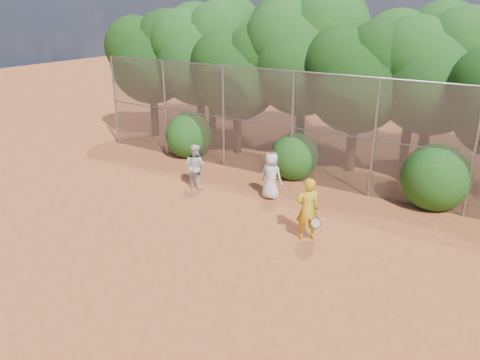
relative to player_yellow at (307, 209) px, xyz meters
The scene contains 24 objects.
ground 2.68m from the player_yellow, 126.43° to the right, with size 80.00×80.00×0.00m, color #A64E25.
fence_back 4.44m from the player_yellow, 112.18° to the left, with size 20.05×0.09×4.03m.
tree_0 12.85m from the player_yellow, 151.24° to the left, with size 4.38×3.81×6.00m.
tree_1 11.15m from the player_yellow, 142.36° to the left, with size 4.64×4.03×6.35m.
tree_2 8.73m from the player_yellow, 135.71° to the left, with size 3.99×3.47×5.47m.
tree_3 8.39m from the player_yellow, 116.77° to the left, with size 4.89×4.26×6.70m.
tree_4 6.90m from the player_yellow, 98.67° to the left, with size 4.19×3.64×5.73m.
tree_5 7.84m from the player_yellow, 77.46° to the left, with size 4.51×3.92×6.17m.
tree_9 13.36m from the player_yellow, 136.97° to the left, with size 4.83×4.20×6.62m.
tree_10 10.71m from the player_yellow, 116.19° to the left, with size 5.15×4.48×7.06m.
tree_11 9.22m from the player_yellow, 86.28° to the left, with size 4.64×4.03×6.35m.
bush_0 8.63m from the player_yellow, 150.35° to the left, with size 2.00×2.00×2.00m, color #164411.
bush_1 4.95m from the player_yellow, 120.35° to the left, with size 1.80×1.80×1.80m, color #164411.
bush_2 4.95m from the player_yellow, 59.63° to the left, with size 2.20×2.20×2.20m, color #164411.
player_yellow is the anchor object (origin of this frame).
player_teen 3.02m from the player_yellow, 138.21° to the left, with size 0.81×0.54×1.64m.
player_white 5.23m from the player_yellow, 163.82° to the left, with size 0.87×0.76×1.59m.
ball_0 1.17m from the player_yellow, ahead, with size 0.07×0.07×0.07m, color yellow.
ball_1 2.01m from the player_yellow, 54.97° to the left, with size 0.07×0.07×0.07m, color yellow.
ball_2 1.63m from the player_yellow, 95.29° to the right, with size 0.07×0.07×0.07m, color yellow.
ball_3 2.80m from the player_yellow, 55.37° to the right, with size 0.07×0.07×0.07m, color yellow.
ball_4 2.91m from the player_yellow, behind, with size 0.07×0.07×0.07m, color yellow.
ball_5 4.14m from the player_yellow, 43.88° to the left, with size 0.07×0.07×0.07m, color yellow.
ball_6 1.12m from the player_yellow, 10.65° to the right, with size 0.07×0.07×0.07m, color yellow.
Camera 1 is at (6.23, -8.86, 6.22)m, focal length 35.00 mm.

